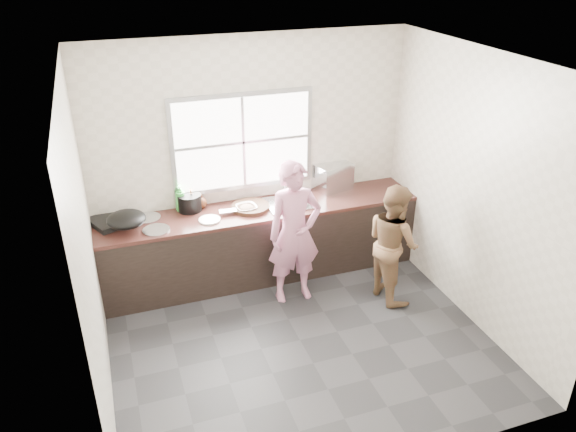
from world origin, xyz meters
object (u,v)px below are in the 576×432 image
object	(u,v)px
plate_food	(210,220)
pot_lid_right	(147,218)
bottle_brown_short	(201,201)
pot_lid_left	(156,230)
person_side	(393,242)
wok	(126,219)
bowl_held	(292,210)
cutting_board	(251,207)
bottle_green	(180,198)
dish_rack	(333,176)
bottle_brown_tall	(192,200)
bowl_mince	(247,208)
burner	(111,221)
glass_jar	(186,207)
bowl_crabs	(301,202)
black_pot	(190,202)
woman	(295,237)

from	to	relation	value
plate_food	pot_lid_right	bearing A→B (deg)	156.33
bottle_brown_short	pot_lid_left	world-z (taller)	bottle_brown_short
person_side	plate_food	xyz separation A→B (m)	(-1.81, 0.75, 0.21)
pot_lid_left	pot_lid_right	distance (m)	0.32
wok	pot_lid_right	distance (m)	0.34
bowl_held	pot_lid_right	bearing A→B (deg)	166.32
cutting_board	pot_lid_right	distance (m)	1.12
bottle_green	wok	size ratio (longest dim) A/B	0.78
bottle_brown_short	dish_rack	size ratio (longest dim) A/B	0.38
bottle_green	bottle_brown_tall	world-z (taller)	bottle_green
bowl_mince	pot_lid_left	distance (m)	1.02
burner	glass_jar	bearing A→B (deg)	2.84
bowl_crabs	bottle_brown_tall	xyz separation A→B (m)	(-1.18, 0.29, 0.08)
bowl_mince	bottle_brown_tall	size ratio (longest dim) A/B	1.05
bowl_crabs	burner	bearing A→B (deg)	173.60
pot_lid_left	wok	bearing A→B (deg)	162.73
cutting_board	bowl_crabs	world-z (taller)	bowl_crabs
pot_lid_left	black_pot	bearing A→B (deg)	40.74
pot_lid_right	plate_food	bearing A→B (deg)	-23.67
bottle_green	bowl_crabs	bearing A→B (deg)	-12.63
burner	bowl_crabs	bearing A→B (deg)	-6.40
woman	pot_lid_right	size ratio (longest dim) A/B	5.24
black_pot	pot_lid_left	distance (m)	0.56
burner	dish_rack	bearing A→B (deg)	1.39
burner	pot_lid_right	bearing A→B (deg)	-1.27
cutting_board	plate_food	distance (m)	0.51
bottle_brown_short	glass_jar	distance (m)	0.18
burner	pot_lid_left	xyz separation A→B (m)	(0.42, -0.32, -0.02)
woman	bowl_crabs	bearing A→B (deg)	63.30
woman	bottle_brown_short	world-z (taller)	woman
bottle_brown_short	glass_jar	world-z (taller)	bottle_brown_short
bowl_crabs	wok	size ratio (longest dim) A/B	0.45
bowl_crabs	pot_lid_right	distance (m)	1.70
bottle_brown_short	person_side	bearing A→B (deg)	-30.96
woman	person_side	xyz separation A→B (m)	(1.00, -0.31, -0.08)
pot_lid_right	glass_jar	bearing A→B (deg)	6.40
cutting_board	bowl_held	size ratio (longest dim) A/B	2.14
bottle_green	cutting_board	bearing A→B (deg)	-15.65
bowl_held	black_pot	world-z (taller)	black_pot
bowl_crabs	glass_jar	size ratio (longest dim) A/B	2.04
woman	plate_food	size ratio (longest dim) A/B	6.41
bowl_crabs	dish_rack	size ratio (longest dim) A/B	0.43
person_side	black_pot	distance (m)	2.25
burner	pot_lid_right	xyz separation A→B (m)	(0.37, -0.01, -0.02)
cutting_board	dish_rack	bearing A→B (deg)	10.83
burner	bottle_green	bearing A→B (deg)	4.75
wok	woman	bearing A→B (deg)	-16.43
bowl_crabs	burner	xyz separation A→B (m)	(-2.05, 0.23, 0.00)
bottle_green	glass_jar	distance (m)	0.12
bowl_held	plate_food	world-z (taller)	bowl_held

